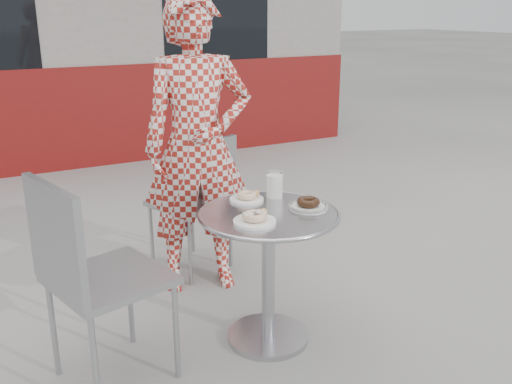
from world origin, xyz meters
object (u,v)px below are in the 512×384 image
seated_person (198,147)px  plate_far (247,197)px  plate_near (255,218)px  milk_cup (275,185)px  bistro_table (269,245)px  chair_far (193,229)px  chair_left (110,320)px  plate_checker (308,205)px

seated_person → plate_far: bearing=-71.4°
plate_near → milk_cup: 0.36m
seated_person → milk_cup: size_ratio=12.02×
plate_near → milk_cup: bearing=46.6°
bistro_table → plate_far: bearing=93.0°
plate_far → milk_cup: 0.15m
bistro_table → chair_far: (-0.02, 0.92, -0.24)m
chair_left → milk_cup: (0.87, 0.12, 0.44)m
chair_far → milk_cup: chair_far is taller
plate_checker → milk_cup: 0.22m
seated_person → plate_near: seated_person is taller
seated_person → plate_far: 0.53m
chair_far → milk_cup: (0.15, -0.74, 0.46)m
milk_cup → bistro_table: bearing=-126.5°
bistro_table → plate_far: plate_far is taller
seated_person → plate_near: 0.81m
chair_left → plate_checker: 1.01m
chair_left → plate_near: size_ratio=4.98×
plate_checker → plate_far: bearing=130.6°
bistro_table → chair_left: (-0.74, 0.05, -0.21)m
chair_left → seated_person: 1.09m
chair_left → plate_near: bearing=-116.9°
chair_left → plate_checker: size_ratio=4.96×
bistro_table → plate_checker: plate_checker is taller
bistro_table → plate_near: 0.23m
chair_left → plate_far: size_ratio=5.65×
plate_near → plate_checker: bearing=9.0°
chair_far → seated_person: size_ratio=0.51×
plate_far → plate_near: 0.30m
chair_left → seated_person: seated_person is taller
milk_cup → plate_near: bearing=-133.4°
chair_far → seated_person: bearing=59.6°
chair_far → plate_checker: bearing=80.9°
chair_far → plate_near: chair_far is taller
chair_far → plate_checker: (0.21, -0.95, 0.42)m
chair_far → plate_far: size_ratio=5.11×
plate_checker → milk_cup: (-0.06, 0.21, 0.05)m
plate_far → plate_near: size_ratio=0.88×
chair_left → seated_person: size_ratio=0.57×
chair_far → plate_checker: 1.06m
bistro_table → milk_cup: size_ratio=4.85×
plate_checker → milk_cup: size_ratio=1.37×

